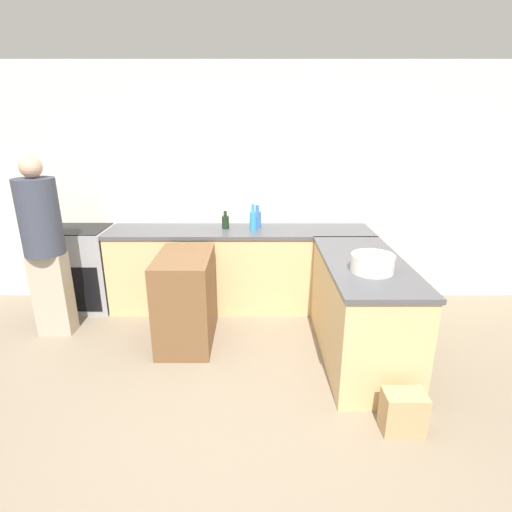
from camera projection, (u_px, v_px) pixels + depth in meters
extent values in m
plane|color=gray|center=(232.00, 406.00, 3.06)|extent=(14.00, 14.00, 0.00)
cube|color=silver|center=(239.00, 188.00, 4.63)|extent=(8.00, 0.06, 2.70)
cube|color=#D6B27A|center=(239.00, 270.00, 4.61)|extent=(2.92, 0.59, 0.89)
cube|color=#4C4C51|center=(239.00, 231.00, 4.47)|extent=(2.95, 0.62, 0.04)
cube|color=#D6B27A|center=(360.00, 312.00, 3.60)|extent=(0.66, 1.55, 0.89)
cube|color=#4C4C51|center=(364.00, 263.00, 3.45)|extent=(0.69, 1.58, 0.04)
cube|color=#99999E|center=(81.00, 269.00, 4.60)|extent=(0.69, 0.59, 0.93)
cube|color=black|center=(72.00, 290.00, 4.37)|extent=(0.58, 0.01, 0.52)
cube|color=black|center=(76.00, 229.00, 4.45)|extent=(0.64, 0.54, 0.01)
cube|color=brown|center=(185.00, 299.00, 3.85)|extent=(0.50, 0.81, 0.89)
cylinder|color=white|center=(372.00, 263.00, 3.18)|extent=(0.34, 0.34, 0.14)
cylinder|color=#386BB7|center=(256.00, 219.00, 4.52)|extent=(0.09, 0.09, 0.19)
cylinder|color=#386BB7|center=(256.00, 208.00, 4.48)|extent=(0.04, 0.04, 0.07)
cylinder|color=#338CBF|center=(252.00, 221.00, 4.38)|extent=(0.07, 0.07, 0.21)
cylinder|color=#338CBF|center=(252.00, 208.00, 4.33)|extent=(0.03, 0.03, 0.08)
cylinder|color=black|center=(224.00, 222.00, 4.48)|extent=(0.08, 0.08, 0.14)
cylinder|color=black|center=(224.00, 214.00, 4.45)|extent=(0.04, 0.04, 0.06)
cube|color=#ADA38E|center=(52.00, 294.00, 4.01)|extent=(0.34, 0.21, 0.86)
cylinder|color=#383D4C|center=(38.00, 217.00, 3.76)|extent=(0.37, 0.37, 0.73)
sphere|color=tan|center=(29.00, 167.00, 3.61)|extent=(0.20, 0.20, 0.20)
cube|color=tan|center=(402.00, 412.00, 2.78)|extent=(0.29, 0.19, 0.31)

